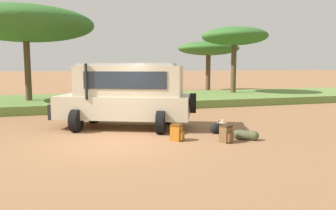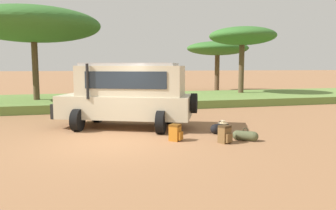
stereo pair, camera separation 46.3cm
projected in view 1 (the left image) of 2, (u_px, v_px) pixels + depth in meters
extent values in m
plane|color=#936642|center=(112.00, 143.00, 9.91)|extent=(320.00, 320.00, 0.00)
cube|color=olive|center=(88.00, 102.00, 19.61)|extent=(120.00, 7.00, 0.44)
cube|color=beige|center=(124.00, 106.00, 12.35)|extent=(5.25, 3.73, 0.84)
cube|color=beige|center=(130.00, 81.00, 12.21)|extent=(4.22, 3.19, 1.10)
cube|color=#232D38|center=(91.00, 82.00, 12.38)|extent=(0.69, 1.45, 0.77)
cube|color=#232D38|center=(125.00, 80.00, 11.31)|extent=(2.70, 1.23, 0.60)
cube|color=#232D38|center=(135.00, 78.00, 13.09)|extent=(2.70, 1.23, 0.60)
cube|color=#B7B7B7|center=(129.00, 64.00, 12.14)|extent=(3.83, 2.96, 0.10)
cube|color=black|center=(59.00, 110.00, 12.65)|extent=(0.80, 1.54, 0.56)
cylinder|color=black|center=(86.00, 82.00, 11.40)|extent=(0.10, 0.10, 1.25)
cylinder|color=black|center=(76.00, 121.00, 11.61)|extent=(0.58, 0.84, 0.80)
cylinder|color=black|center=(94.00, 113.00, 13.52)|extent=(0.58, 0.84, 0.80)
cylinder|color=black|center=(161.00, 122.00, 11.27)|extent=(0.58, 0.84, 0.80)
cylinder|color=black|center=(167.00, 114.00, 13.19)|extent=(0.58, 0.84, 0.80)
cylinder|color=black|center=(193.00, 103.00, 12.04)|extent=(0.50, 0.76, 0.74)
cube|color=#B26619|center=(176.00, 133.00, 10.25)|extent=(0.43, 0.43, 0.45)
cube|color=#B26619|center=(182.00, 136.00, 10.18)|extent=(0.22, 0.23, 0.25)
cube|color=#62380E|center=(176.00, 125.00, 10.22)|extent=(0.43, 0.43, 0.07)
cylinder|color=#62380E|center=(172.00, 133.00, 10.38)|extent=(0.04, 0.04, 0.38)
cylinder|color=#62380E|center=(171.00, 133.00, 10.26)|extent=(0.04, 0.04, 0.38)
cube|color=brown|center=(226.00, 135.00, 10.02)|extent=(0.41, 0.38, 0.47)
cube|color=brown|center=(231.00, 137.00, 9.90)|extent=(0.25, 0.17, 0.26)
cube|color=#3A2A16|center=(226.00, 126.00, 9.99)|extent=(0.40, 0.39, 0.07)
cylinder|color=#3A2A16|center=(223.00, 134.00, 10.18)|extent=(0.04, 0.04, 0.40)
cylinder|color=#3A2A16|center=(220.00, 134.00, 10.09)|extent=(0.04, 0.04, 0.40)
cylinder|color=black|center=(220.00, 128.00, 11.45)|extent=(0.52, 0.44, 0.34)
sphere|color=black|center=(225.00, 127.00, 11.56)|extent=(0.33, 0.33, 0.33)
sphere|color=black|center=(215.00, 129.00, 11.33)|extent=(0.33, 0.33, 0.33)
torus|color=black|center=(220.00, 123.00, 11.43)|extent=(0.17, 0.06, 0.16)
cylinder|color=beige|center=(222.00, 123.00, 11.48)|extent=(0.34, 0.34, 0.02)
cylinder|color=beige|center=(222.00, 121.00, 11.47)|extent=(0.17, 0.17, 0.09)
cylinder|color=#4C5133|center=(246.00, 135.00, 10.36)|extent=(0.59, 0.56, 0.30)
sphere|color=#4C5133|center=(254.00, 136.00, 10.27)|extent=(0.30, 0.30, 0.30)
sphere|color=#4C5133|center=(238.00, 135.00, 10.45)|extent=(0.30, 0.30, 0.30)
torus|color=#2D301E|center=(246.00, 130.00, 10.34)|extent=(0.14, 0.12, 0.16)
cylinder|color=brown|center=(28.00, 74.00, 18.05)|extent=(0.34, 0.34, 3.79)
ellipsoid|color=#336628|center=(25.00, 24.00, 17.73)|extent=(7.33, 7.56, 1.86)
cylinder|color=brown|center=(233.00, 71.00, 23.52)|extent=(0.38, 0.38, 3.91)
ellipsoid|color=#336628|center=(234.00, 36.00, 23.23)|extent=(4.62, 4.90, 1.25)
cylinder|color=brown|center=(208.00, 73.00, 30.61)|extent=(0.44, 0.44, 3.43)
ellipsoid|color=#336628|center=(208.00, 48.00, 30.35)|extent=(5.65, 5.71, 1.26)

